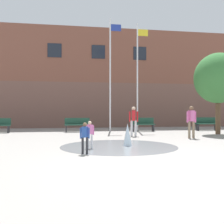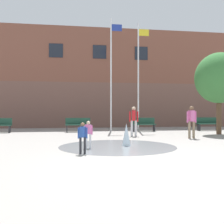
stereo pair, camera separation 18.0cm
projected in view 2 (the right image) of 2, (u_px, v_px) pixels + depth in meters
name	position (u px, v px, depth m)	size (l,w,h in m)	color
ground_plane	(160.00, 166.00, 6.42)	(100.00, 100.00, 0.00)	gray
library_building	(96.00, 81.00, 24.39)	(36.00, 6.05, 8.23)	brown
splash_fountain	(121.00, 142.00, 10.03)	(4.44, 4.44, 0.87)	gray
park_bench_center	(78.00, 125.00, 16.82)	(1.60, 0.44, 0.91)	#28282D
park_bench_under_right_flagpole	(143.00, 124.00, 17.39)	(1.60, 0.44, 0.91)	#28282D
park_bench_near_trashcan	(208.00, 124.00, 18.19)	(1.60, 0.44, 0.91)	#28282D
child_in_fountain	(88.00, 132.00, 9.47)	(0.31, 0.24, 0.99)	silver
teen_by_trashcan	(192.00, 119.00, 12.86)	(0.50, 0.34, 1.59)	#89755B
adult_watching	(134.00, 119.00, 14.01)	(0.50, 0.38, 1.59)	silver
child_running	(83.00, 135.00, 8.22)	(0.31, 0.24, 0.99)	#28282D
flagpole_left	(111.00, 71.00, 17.71)	(0.80, 0.10, 7.64)	silver
flagpole_right	(139.00, 74.00, 17.98)	(0.80, 0.10, 7.39)	silver
street_tree_near_building	(219.00, 78.00, 15.19)	(2.76, 2.76, 4.74)	brown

